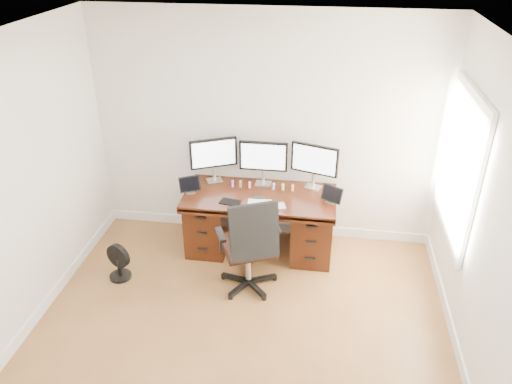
# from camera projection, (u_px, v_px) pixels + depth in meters

# --- Properties ---
(ground) EXTENTS (4.50, 4.50, 0.00)m
(ground) POSITION_uv_depth(u_px,v_px,m) (231.00, 367.00, 4.39)
(ground) COLOR brown
(ground) RESTS_ON ground
(back_wall) EXTENTS (4.00, 0.10, 2.70)m
(back_wall) POSITION_uv_depth(u_px,v_px,m) (266.00, 130.00, 5.69)
(back_wall) COLOR white
(back_wall) RESTS_ON ground
(right_wall) EXTENTS (0.10, 4.50, 2.70)m
(right_wall) POSITION_uv_depth(u_px,v_px,m) (503.00, 254.00, 3.57)
(right_wall) COLOR white
(right_wall) RESTS_ON ground
(desk) EXTENTS (1.70, 0.80, 0.75)m
(desk) POSITION_uv_depth(u_px,v_px,m) (260.00, 220.00, 5.78)
(desk) COLOR #3A180B
(desk) RESTS_ON ground
(office_chair) EXTENTS (0.78, 0.78, 1.11)m
(office_chair) POSITION_uv_depth(u_px,v_px,m) (250.00, 260.00, 5.16)
(office_chair) COLOR black
(office_chair) RESTS_ON ground
(floor_fan) EXTENTS (0.28, 0.24, 0.41)m
(floor_fan) POSITION_uv_depth(u_px,v_px,m) (118.00, 262.00, 5.40)
(floor_fan) COLOR black
(floor_fan) RESTS_ON ground
(monitor_left) EXTENTS (0.51, 0.27, 0.53)m
(monitor_left) POSITION_uv_depth(u_px,v_px,m) (213.00, 155.00, 5.74)
(monitor_left) COLOR silver
(monitor_left) RESTS_ON desk
(monitor_center) EXTENTS (0.55, 0.14, 0.53)m
(monitor_center) POSITION_uv_depth(u_px,v_px,m) (263.00, 158.00, 5.66)
(monitor_center) COLOR silver
(monitor_center) RESTS_ON desk
(monitor_right) EXTENTS (0.54, 0.20, 0.53)m
(monitor_right) POSITION_uv_depth(u_px,v_px,m) (314.00, 161.00, 5.59)
(monitor_right) COLOR silver
(monitor_right) RESTS_ON desk
(tablet_left) EXTENTS (0.24, 0.17, 0.19)m
(tablet_left) POSITION_uv_depth(u_px,v_px,m) (190.00, 185.00, 5.61)
(tablet_left) COLOR silver
(tablet_left) RESTS_ON desk
(tablet_right) EXTENTS (0.24, 0.18, 0.19)m
(tablet_right) POSITION_uv_depth(u_px,v_px,m) (332.00, 195.00, 5.40)
(tablet_right) COLOR silver
(tablet_right) RESTS_ON desk
(keyboard) EXTENTS (0.26, 0.13, 0.01)m
(keyboard) POSITION_uv_depth(u_px,v_px,m) (260.00, 202.00, 5.43)
(keyboard) COLOR white
(keyboard) RESTS_ON desk
(trackpad) EXTENTS (0.16, 0.16, 0.01)m
(trackpad) POSITION_uv_depth(u_px,v_px,m) (279.00, 206.00, 5.37)
(trackpad) COLOR #B6B8BD
(trackpad) RESTS_ON desk
(drawing_tablet) EXTENTS (0.24, 0.18, 0.01)m
(drawing_tablet) POSITION_uv_depth(u_px,v_px,m) (230.00, 202.00, 5.44)
(drawing_tablet) COLOR black
(drawing_tablet) RESTS_ON desk
(phone) EXTENTS (0.13, 0.08, 0.01)m
(phone) POSITION_uv_depth(u_px,v_px,m) (259.00, 197.00, 5.53)
(phone) COLOR black
(phone) RESTS_ON desk
(figurine_purple) EXTENTS (0.03, 0.03, 0.09)m
(figurine_purple) POSITION_uv_depth(u_px,v_px,m) (233.00, 183.00, 5.74)
(figurine_purple) COLOR #9F66DE
(figurine_purple) RESTS_ON desk
(figurine_brown) EXTENTS (0.03, 0.03, 0.09)m
(figurine_brown) POSITION_uv_depth(u_px,v_px,m) (240.00, 184.00, 5.73)
(figurine_brown) COLOR #956543
(figurine_brown) RESTS_ON desk
(figurine_pink) EXTENTS (0.03, 0.03, 0.09)m
(figurine_pink) POSITION_uv_depth(u_px,v_px,m) (250.00, 184.00, 5.72)
(figurine_pink) COLOR pink
(figurine_pink) RESTS_ON desk
(figurine_blue) EXTENTS (0.03, 0.03, 0.09)m
(figurine_blue) POSITION_uv_depth(u_px,v_px,m) (273.00, 186.00, 5.68)
(figurine_blue) COLOR #5F75E4
(figurine_blue) RESTS_ON desk
(figurine_yellow) EXTENTS (0.03, 0.03, 0.09)m
(figurine_yellow) POSITION_uv_depth(u_px,v_px,m) (283.00, 187.00, 5.67)
(figurine_yellow) COLOR #E7DE5C
(figurine_yellow) RESTS_ON desk
(figurine_orange) EXTENTS (0.03, 0.03, 0.09)m
(figurine_orange) POSITION_uv_depth(u_px,v_px,m) (293.00, 187.00, 5.65)
(figurine_orange) COLOR #FCA75D
(figurine_orange) RESTS_ON desk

